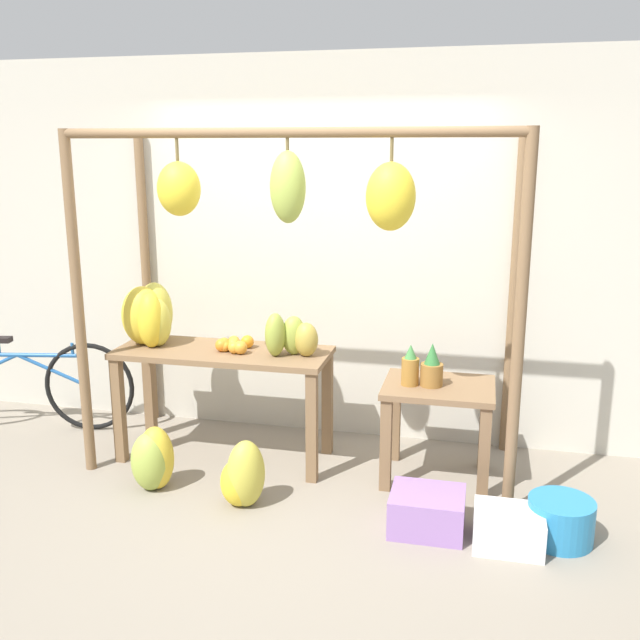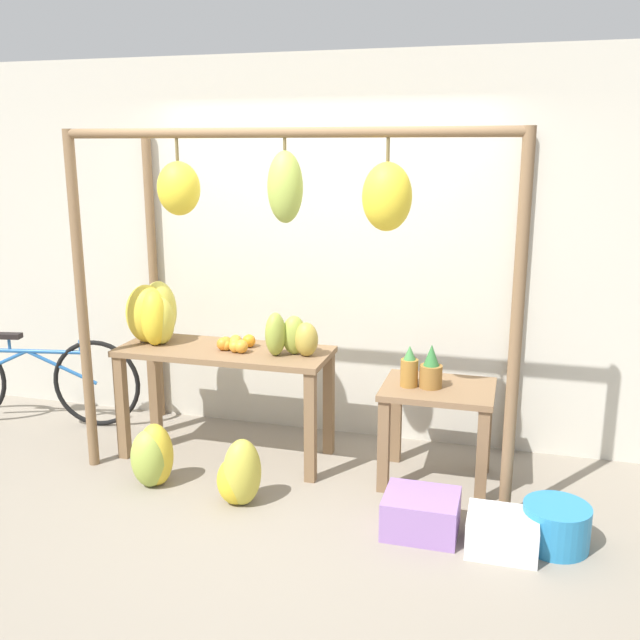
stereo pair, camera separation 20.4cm
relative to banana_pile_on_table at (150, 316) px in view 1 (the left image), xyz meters
The scene contains 15 objects.
ground_plane 1.66m from the banana_pile_on_table, 34.47° to the right, with size 20.00×20.00×0.00m, color gray.
shop_wall_back 1.33m from the banana_pile_on_table, 30.40° to the left, with size 8.00×0.08×2.80m.
stall_awning 1.33m from the banana_pile_on_table, 11.98° to the right, with size 2.84×1.13×2.26m.
display_table_main 0.64m from the banana_pile_on_table, ahead, with size 1.48×0.57×0.79m.
display_table_side 2.09m from the banana_pile_on_table, ahead, with size 0.71×0.57×0.66m.
banana_pile_on_table is the anchor object (origin of this frame).
orange_pile 0.64m from the banana_pile_on_table, ahead, with size 0.24×0.24×0.09m.
pineapple_cluster 1.94m from the banana_pile_on_table, ahead, with size 0.27×0.15×0.28m.
banana_pile_ground_left 1.03m from the banana_pile_on_table, 65.76° to the right, with size 0.29×0.27×0.42m.
banana_pile_ground_right 1.39m from the banana_pile_on_table, 37.10° to the right, with size 0.33×0.32×0.43m.
fruit_crate_white 2.32m from the banana_pile_on_table, 19.40° to the right, with size 0.42×0.36×0.23m.
blue_bucket 2.97m from the banana_pile_on_table, 13.49° to the right, with size 0.37×0.37×0.25m.
parked_bicycle 1.35m from the banana_pile_on_table, behind, with size 1.77×0.36×0.74m.
papaya_pile 1.04m from the banana_pile_on_table, ahead, with size 0.36×0.24×0.30m.
fruit_crate_purple 2.75m from the banana_pile_on_table, 17.52° to the right, with size 0.38×0.32×0.21m.
Camera 1 is at (1.17, -3.72, 2.16)m, focal length 40.00 mm.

